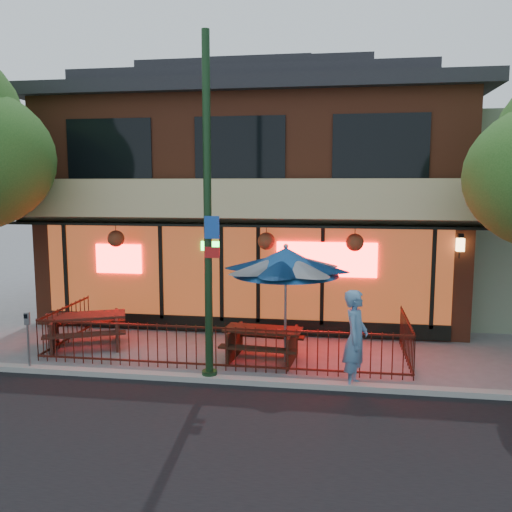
{
  "coord_description": "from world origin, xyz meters",
  "views": [
    {
      "loc": [
        2.6,
        -10.97,
        4.06
      ],
      "look_at": [
        0.61,
        2.0,
        2.3
      ],
      "focal_mm": 38.0,
      "sensor_mm": 36.0,
      "label": 1
    }
  ],
  "objects_px": {
    "patio_umbrella": "(286,262)",
    "parking_meter_near": "(28,332)",
    "street_light": "(208,229)",
    "picnic_table_right": "(263,339)",
    "pedestrian": "(356,339)",
    "picnic_table_left": "(86,326)"
  },
  "relations": [
    {
      "from": "street_light",
      "to": "picnic_table_right",
      "type": "height_order",
      "value": "street_light"
    },
    {
      "from": "picnic_table_right",
      "to": "pedestrian",
      "type": "distance_m",
      "value": 2.53
    },
    {
      "from": "picnic_table_left",
      "to": "street_light",
      "type": "bearing_deg",
      "value": -26.53
    },
    {
      "from": "pedestrian",
      "to": "parking_meter_near",
      "type": "height_order",
      "value": "pedestrian"
    },
    {
      "from": "street_light",
      "to": "pedestrian",
      "type": "distance_m",
      "value": 3.67
    },
    {
      "from": "picnic_table_right",
      "to": "pedestrian",
      "type": "xyz_separation_m",
      "value": [
        2.05,
        -1.39,
        0.5
      ]
    },
    {
      "from": "patio_umbrella",
      "to": "picnic_table_left",
      "type": "bearing_deg",
      "value": 175.34
    },
    {
      "from": "picnic_table_right",
      "to": "parking_meter_near",
      "type": "distance_m",
      "value": 5.17
    },
    {
      "from": "street_light",
      "to": "parking_meter_near",
      "type": "relative_size",
      "value": 5.33
    },
    {
      "from": "street_light",
      "to": "parking_meter_near",
      "type": "height_order",
      "value": "street_light"
    },
    {
      "from": "patio_umbrella",
      "to": "pedestrian",
      "type": "height_order",
      "value": "patio_umbrella"
    },
    {
      "from": "parking_meter_near",
      "to": "picnic_table_right",
      "type": "bearing_deg",
      "value": 17.16
    },
    {
      "from": "picnic_table_right",
      "to": "pedestrian",
      "type": "height_order",
      "value": "pedestrian"
    },
    {
      "from": "patio_umbrella",
      "to": "pedestrian",
      "type": "bearing_deg",
      "value": -41.06
    },
    {
      "from": "picnic_table_right",
      "to": "parking_meter_near",
      "type": "height_order",
      "value": "parking_meter_near"
    },
    {
      "from": "street_light",
      "to": "patio_umbrella",
      "type": "distance_m",
      "value": 2.16
    },
    {
      "from": "patio_umbrella",
      "to": "parking_meter_near",
      "type": "xyz_separation_m",
      "value": [
        -5.44,
        -1.47,
        -1.44
      ]
    },
    {
      "from": "patio_umbrella",
      "to": "pedestrian",
      "type": "distance_m",
      "value": 2.43
    },
    {
      "from": "street_light",
      "to": "parking_meter_near",
      "type": "xyz_separation_m",
      "value": [
        -4.0,
        -0.08,
        -2.26
      ]
    },
    {
      "from": "street_light",
      "to": "pedestrian",
      "type": "height_order",
      "value": "street_light"
    },
    {
      "from": "street_light",
      "to": "picnic_table_left",
      "type": "distance_m",
      "value": 4.8
    },
    {
      "from": "picnic_table_left",
      "to": "pedestrian",
      "type": "relative_size",
      "value": 1.18
    }
  ]
}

